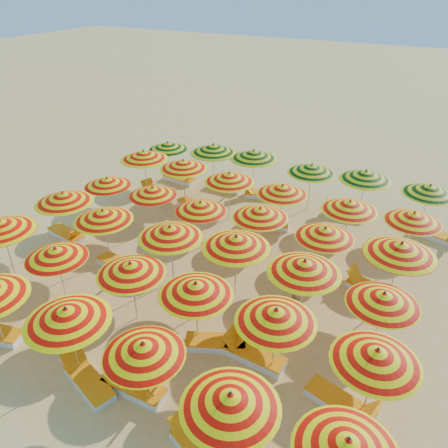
% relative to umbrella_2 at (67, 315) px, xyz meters
% --- Properties ---
extents(ground, '(120.00, 120.00, 0.00)m').
position_rel_umbrella_2_xyz_m(ground, '(1.00, 5.80, -2.00)').
color(ground, '#EFBB6A').
rests_on(ground, ground).
extents(umbrella_2, '(2.36, 2.36, 2.27)m').
position_rel_umbrella_2_xyz_m(umbrella_2, '(0.00, 0.00, 0.00)').
color(umbrella_2, silver).
rests_on(umbrella_2, ground).
extents(umbrella_3, '(2.13, 2.13, 2.06)m').
position_rel_umbrella_2_xyz_m(umbrella_3, '(2.21, 0.11, -0.19)').
color(umbrella_3, silver).
rests_on(umbrella_3, ground).
extents(umbrella_4, '(2.49, 2.49, 2.19)m').
position_rel_umbrella_2_xyz_m(umbrella_4, '(4.61, -0.27, -0.07)').
color(umbrella_4, silver).
rests_on(umbrella_4, ground).
extents(umbrella_5, '(2.63, 2.63, 2.13)m').
position_rel_umbrella_2_xyz_m(umbrella_5, '(6.88, -0.10, -0.12)').
color(umbrella_5, silver).
rests_on(umbrella_5, ground).
extents(umbrella_6, '(2.75, 2.75, 2.32)m').
position_rel_umbrella_2_xyz_m(umbrella_6, '(-5.04, 2.12, 0.05)').
color(umbrella_6, silver).
rests_on(umbrella_6, ground).
extents(umbrella_7, '(2.36, 2.36, 2.04)m').
position_rel_umbrella_2_xyz_m(umbrella_7, '(-2.54, 2.03, -0.20)').
color(umbrella_7, silver).
rests_on(umbrella_7, ground).
extents(umbrella_8, '(2.40, 2.40, 2.13)m').
position_rel_umbrella_2_xyz_m(umbrella_8, '(0.05, 2.39, -0.12)').
color(umbrella_8, silver).
rests_on(umbrella_8, ground).
extents(umbrella_9, '(2.26, 2.26, 2.16)m').
position_rel_umbrella_2_xyz_m(umbrella_9, '(2.19, 2.44, -0.10)').
color(umbrella_9, silver).
rests_on(umbrella_9, ground).
extents(umbrella_10, '(2.45, 2.45, 2.19)m').
position_rel_umbrella_2_xyz_m(umbrella_10, '(4.49, 2.43, -0.07)').
color(umbrella_10, silver).
rests_on(umbrella_10, ground).
extents(umbrella_11, '(2.52, 2.52, 2.16)m').
position_rel_umbrella_2_xyz_m(umbrella_11, '(6.93, 2.28, -0.10)').
color(umbrella_11, silver).
rests_on(umbrella_11, ground).
extents(umbrella_12, '(2.44, 2.44, 2.27)m').
position_rel_umbrella_2_xyz_m(umbrella_12, '(-4.84, 4.63, -0.00)').
color(umbrella_12, silver).
rests_on(umbrella_12, ground).
extents(umbrella_13, '(2.56, 2.56, 2.18)m').
position_rel_umbrella_2_xyz_m(umbrella_13, '(-2.73, 4.38, -0.08)').
color(umbrella_13, silver).
rests_on(umbrella_13, ground).
extents(umbrella_14, '(2.21, 2.21, 2.24)m').
position_rel_umbrella_2_xyz_m(umbrella_14, '(0.00, 4.47, -0.02)').
color(umbrella_14, silver).
rests_on(umbrella_14, ground).
extents(umbrella_15, '(2.22, 2.22, 2.31)m').
position_rel_umbrella_2_xyz_m(umbrella_15, '(2.19, 4.84, 0.04)').
color(umbrella_15, silver).
rests_on(umbrella_15, ground).
extents(umbrella_16, '(2.60, 2.60, 2.27)m').
position_rel_umbrella_2_xyz_m(umbrella_16, '(4.46, 4.63, 0.00)').
color(umbrella_16, silver).
rests_on(umbrella_16, ground).
extents(umbrella_17, '(2.29, 2.29, 2.07)m').
position_rel_umbrella_2_xyz_m(umbrella_17, '(6.69, 4.47, -0.18)').
color(umbrella_17, silver).
rests_on(umbrella_17, ground).
extents(umbrella_18, '(2.28, 2.28, 2.02)m').
position_rel_umbrella_2_xyz_m(umbrella_18, '(-4.69, 6.84, -0.22)').
color(umbrella_18, silver).
rests_on(umbrella_18, ground).
extents(umbrella_19, '(2.33, 2.33, 2.00)m').
position_rel_umbrella_2_xyz_m(umbrella_19, '(-2.55, 7.01, -0.24)').
color(umbrella_19, silver).
rests_on(umbrella_19, ground).
extents(umbrella_20, '(2.18, 2.18, 2.02)m').
position_rel_umbrella_2_xyz_m(umbrella_20, '(-0.22, 6.76, -0.22)').
color(umbrella_20, silver).
rests_on(umbrella_20, ground).
extents(umbrella_21, '(2.11, 2.11, 2.13)m').
position_rel_umbrella_2_xyz_m(umbrella_21, '(1.98, 7.17, -0.12)').
color(umbrella_21, silver).
rests_on(umbrella_21, ground).
extents(umbrella_22, '(2.57, 2.57, 2.07)m').
position_rel_umbrella_2_xyz_m(umbrella_22, '(4.37, 7.02, -0.18)').
color(umbrella_22, silver).
rests_on(umbrella_22, ground).
extents(umbrella_23, '(2.64, 2.64, 2.33)m').
position_rel_umbrella_2_xyz_m(umbrella_23, '(6.73, 6.77, 0.05)').
color(umbrella_23, silver).
rests_on(umbrella_23, ground).
extents(umbrella_24, '(2.20, 2.20, 2.30)m').
position_rel_umbrella_2_xyz_m(umbrella_24, '(-4.78, 9.47, 0.03)').
color(umbrella_24, silver).
rests_on(umbrella_24, ground).
extents(umbrella_25, '(2.11, 2.11, 2.22)m').
position_rel_umbrella_2_xyz_m(umbrella_25, '(-2.70, 9.51, -0.05)').
color(umbrella_25, silver).
rests_on(umbrella_25, ground).
extents(umbrella_26, '(2.48, 2.48, 2.20)m').
position_rel_umbrella_2_xyz_m(umbrella_26, '(-0.31, 9.23, -0.06)').
color(umbrella_26, silver).
rests_on(umbrella_26, ground).
extents(umbrella_27, '(2.13, 2.13, 2.14)m').
position_rel_umbrella_2_xyz_m(umbrella_27, '(2.00, 9.28, -0.11)').
color(umbrella_27, silver).
rests_on(umbrella_27, ground).
extents(umbrella_28, '(2.09, 2.09, 2.16)m').
position_rel_umbrella_2_xyz_m(umbrella_28, '(4.65, 9.13, -0.09)').
color(umbrella_28, silver).
rests_on(umbrella_28, ground).
extents(umbrella_29, '(2.00, 2.00, 2.08)m').
position_rel_umbrella_2_xyz_m(umbrella_29, '(6.80, 9.43, -0.16)').
color(umbrella_29, silver).
rests_on(umbrella_29, ground).
extents(umbrella_30, '(2.39, 2.39, 2.05)m').
position_rel_umbrella_2_xyz_m(umbrella_30, '(-4.85, 11.48, -0.19)').
color(umbrella_30, silver).
rests_on(umbrella_30, ground).
extents(umbrella_31, '(2.87, 2.87, 2.32)m').
position_rel_umbrella_2_xyz_m(umbrella_31, '(-2.37, 11.61, 0.05)').
color(umbrella_31, silver).
rests_on(umbrella_31, ground).
extents(umbrella_32, '(2.83, 2.83, 2.29)m').
position_rel_umbrella_2_xyz_m(umbrella_32, '(-0.41, 11.86, 0.02)').
color(umbrella_32, silver).
rests_on(umbrella_32, ground).
extents(umbrella_33, '(2.36, 2.36, 2.19)m').
position_rel_umbrella_2_xyz_m(umbrella_33, '(2.38, 11.71, -0.07)').
color(umbrella_33, silver).
rests_on(umbrella_33, ground).
extents(umbrella_34, '(2.41, 2.41, 2.27)m').
position_rel_umbrella_2_xyz_m(umbrella_34, '(4.60, 11.93, -0.00)').
color(umbrella_34, silver).
rests_on(umbrella_34, ground).
extents(umbrella_35, '(2.54, 2.54, 2.16)m').
position_rel_umbrella_2_xyz_m(umbrella_35, '(7.06, 11.93, -0.10)').
color(umbrella_35, silver).
rests_on(umbrella_35, ground).
extents(lounger_2, '(1.83, 1.11, 0.69)m').
position_rel_umbrella_2_xyz_m(lounger_2, '(0.50, -0.21, -1.84)').
color(lounger_2, white).
rests_on(lounger_2, ground).
extents(lounger_3, '(1.74, 0.62, 0.69)m').
position_rel_umbrella_2_xyz_m(lounger_3, '(1.71, 0.20, -1.84)').
color(lounger_3, white).
rests_on(lounger_3, ground).
extents(lounger_6, '(1.82, 1.23, 0.69)m').
position_rel_umbrella_2_xyz_m(lounger_6, '(2.78, 2.51, -1.84)').
color(lounger_6, white).
rests_on(lounger_6, ground).
extents(lounger_7, '(1.77, 0.69, 0.69)m').
position_rel_umbrella_2_xyz_m(lounger_7, '(3.89, 2.56, -1.84)').
color(lounger_7, white).
rests_on(lounger_7, ground).
extents(lounger_8, '(1.82, 0.97, 0.69)m').
position_rel_umbrella_2_xyz_m(lounger_8, '(6.42, 2.16, -1.84)').
color(lounger_8, white).
rests_on(lounger_8, ground).
extents(lounger_9, '(1.81, 0.88, 0.69)m').
position_rel_umbrella_2_xyz_m(lounger_9, '(-5.34, 4.85, -1.84)').
color(lounger_9, white).
rests_on(lounger_9, ground).
extents(lounger_10, '(1.79, 0.77, 0.69)m').
position_rel_umbrella_2_xyz_m(lounger_10, '(-2.13, 4.20, -1.84)').
color(lounger_10, white).
rests_on(lounger_10, ground).
extents(lounger_11, '(1.82, 0.96, 0.69)m').
position_rel_umbrella_2_xyz_m(lounger_11, '(6.14, 7.01, -1.84)').
color(lounger_11, white).
rests_on(lounger_11, ground).
extents(lounger_12, '(1.82, 1.22, 0.69)m').
position_rel_umbrella_2_xyz_m(lounger_12, '(-4.28, 9.40, -1.84)').
color(lounger_12, white).
rests_on(lounger_12, ground).
extents(lounger_13, '(1.83, 1.16, 0.69)m').
position_rel_umbrella_2_xyz_m(lounger_13, '(-2.11, 9.29, -1.84)').
color(lounger_13, white).
rests_on(lounger_13, ground).
extents(lounger_14, '(1.82, 1.23, 0.69)m').
position_rel_umbrella_2_xyz_m(lounger_14, '(1.40, 9.24, -1.84)').
color(lounger_14, white).
rests_on(lounger_14, ground).
extents(lounger_15, '(1.78, 0.73, 0.69)m').
position_rel_umbrella_2_xyz_m(lounger_15, '(-4.25, 11.50, -1.84)').
color(lounger_15, white).
rests_on(lounger_15, ground).
extents(lounger_16, '(1.75, 0.62, 0.69)m').
position_rel_umbrella_2_xyz_m(lounger_16, '(-1.77, 11.72, -1.84)').
color(lounger_16, white).
rests_on(lounger_16, ground).
extents(lounger_17, '(1.83, 1.16, 0.69)m').
position_rel_umbrella_2_xyz_m(lounger_17, '(0.10, 11.84, -1.84)').
color(lounger_17, white).
rests_on(lounger_17, ground).
extents(lounger_18, '(1.81, 0.88, 0.69)m').
position_rel_umbrella_2_xyz_m(lounger_18, '(4.00, 11.76, -1.84)').
color(lounger_18, white).
rests_on(lounger_18, ground).
extents(lounger_19, '(1.82, 1.01, 0.69)m').
position_rel_umbrella_2_xyz_m(lounger_19, '(7.66, 11.67, -1.84)').
color(lounger_19, white).
rests_on(lounger_19, ground).
extents(beachgoer_b, '(0.71, 0.80, 1.38)m').
position_rel_umbrella_2_xyz_m(beachgoer_b, '(4.04, 5.73, -1.30)').
color(beachgoer_b, tan).
rests_on(beachgoer_b, ground).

